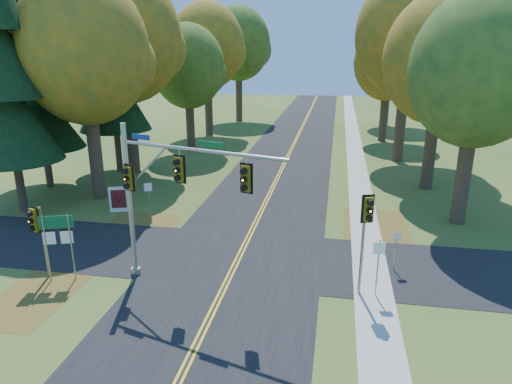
% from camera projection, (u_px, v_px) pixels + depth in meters
% --- Properties ---
extents(ground, '(160.00, 160.00, 0.00)m').
position_uv_depth(ground, '(230.00, 276.00, 20.26)').
color(ground, '#334D1B').
rests_on(ground, ground).
extents(road_main, '(8.00, 160.00, 0.02)m').
position_uv_depth(road_main, '(230.00, 276.00, 20.26)').
color(road_main, black).
rests_on(road_main, ground).
extents(road_cross, '(60.00, 6.00, 0.02)m').
position_uv_depth(road_cross, '(239.00, 257.00, 22.13)').
color(road_cross, black).
rests_on(road_cross, ground).
extents(centerline_left, '(0.10, 160.00, 0.01)m').
position_uv_depth(centerline_left, '(227.00, 276.00, 20.27)').
color(centerline_left, gold).
rests_on(centerline_left, road_main).
extents(centerline_right, '(0.10, 160.00, 0.01)m').
position_uv_depth(centerline_right, '(232.00, 276.00, 20.23)').
color(centerline_right, gold).
rests_on(centerline_right, road_main).
extents(sidewalk_east, '(1.60, 160.00, 0.06)m').
position_uv_depth(sidewalk_east, '(373.00, 288.00, 19.21)').
color(sidewalk_east, '#9E998E').
rests_on(sidewalk_east, ground).
extents(leaf_patch_w_near, '(4.00, 6.00, 0.00)m').
position_uv_depth(leaf_patch_w_near, '(131.00, 232.00, 25.10)').
color(leaf_patch_w_near, brown).
rests_on(leaf_patch_w_near, ground).
extents(leaf_patch_e, '(3.50, 8.00, 0.00)m').
position_uv_depth(leaf_patch_e, '(377.00, 235.00, 24.75)').
color(leaf_patch_e, brown).
rests_on(leaf_patch_e, ground).
extents(leaf_patch_w_far, '(3.00, 5.00, 0.00)m').
position_uv_depth(leaf_patch_w_far, '(35.00, 296.00, 18.70)').
color(leaf_patch_w_far, brown).
rests_on(leaf_patch_w_far, ground).
extents(tree_w_a, '(8.00, 8.00, 14.15)m').
position_uv_depth(tree_w_a, '(86.00, 51.00, 28.03)').
color(tree_w_a, '#38281C').
rests_on(tree_w_a, ground).
extents(tree_e_a, '(7.20, 7.20, 12.73)m').
position_uv_depth(tree_e_a, '(479.00, 71.00, 23.96)').
color(tree_e_a, '#38281C').
rests_on(tree_e_a, ground).
extents(tree_w_b, '(8.60, 8.60, 15.38)m').
position_uv_depth(tree_w_b, '(125.00, 38.00, 34.34)').
color(tree_w_b, '#38281C').
rests_on(tree_w_b, ground).
extents(tree_e_b, '(7.60, 7.60, 13.33)m').
position_uv_depth(tree_e_b, '(441.00, 60.00, 30.33)').
color(tree_e_b, '#38281C').
rests_on(tree_e_b, ground).
extents(tree_w_c, '(6.80, 6.80, 11.91)m').
position_uv_depth(tree_w_c, '(189.00, 67.00, 42.38)').
color(tree_w_c, '#38281C').
rests_on(tree_w_c, ground).
extents(tree_e_c, '(8.80, 8.80, 15.79)m').
position_uv_depth(tree_e_c, '(410.00, 35.00, 37.58)').
color(tree_e_c, '#38281C').
rests_on(tree_e_c, ground).
extents(tree_w_d, '(8.20, 8.20, 14.56)m').
position_uv_depth(tree_w_d, '(208.00, 46.00, 50.10)').
color(tree_w_d, '#38281C').
rests_on(tree_w_d, ground).
extents(tree_e_d, '(7.00, 7.00, 12.32)m').
position_uv_depth(tree_e_d, '(389.00, 62.00, 47.03)').
color(tree_e_d, '#38281C').
rests_on(tree_e_d, ground).
extents(tree_w_e, '(8.40, 8.40, 14.97)m').
position_uv_depth(tree_w_e, '(239.00, 44.00, 60.03)').
color(tree_w_e, '#38281C').
rests_on(tree_w_e, ground).
extents(tree_e_e, '(7.80, 7.80, 13.74)m').
position_uv_depth(tree_e_e, '(391.00, 51.00, 56.58)').
color(tree_e_e, '#38281C').
rests_on(tree_e_e, ground).
extents(pine_b, '(5.60, 5.60, 17.31)m').
position_uv_depth(pine_b, '(34.00, 71.00, 30.77)').
color(pine_b, '#38281C').
rests_on(pine_b, ground).
extents(pine_c, '(5.60, 5.60, 20.56)m').
position_uv_depth(pine_c, '(109.00, 47.00, 34.49)').
color(pine_c, '#38281C').
rests_on(pine_c, ground).
extents(traffic_mast, '(7.24, 2.33, 6.81)m').
position_uv_depth(traffic_mast, '(163.00, 186.00, 18.33)').
color(traffic_mast, '#9C9EA4').
rests_on(traffic_mast, ground).
extents(east_signal_pole, '(0.49, 0.59, 4.39)m').
position_uv_depth(east_signal_pole, '(366.00, 220.00, 17.66)').
color(east_signal_pole, gray).
rests_on(east_signal_pole, ground).
extents(ped_signal_pole, '(0.50, 0.60, 3.36)m').
position_uv_depth(ped_signal_pole, '(37.00, 225.00, 19.39)').
color(ped_signal_pole, gray).
rests_on(ped_signal_pole, ground).
extents(route_sign_cluster, '(1.36, 0.50, 3.05)m').
position_uv_depth(route_sign_cluster, '(57.00, 234.00, 19.35)').
color(route_sign_cluster, gray).
rests_on(route_sign_cluster, ground).
extents(info_kiosk, '(1.14, 0.52, 1.59)m').
position_uv_depth(info_kiosk, '(119.00, 199.00, 28.02)').
color(info_kiosk, white).
rests_on(info_kiosk, ground).
extents(reg_sign_e_north, '(0.36, 0.13, 1.94)m').
position_uv_depth(reg_sign_e_north, '(396.00, 243.00, 20.46)').
color(reg_sign_e_north, gray).
rests_on(reg_sign_e_north, ground).
extents(reg_sign_e_south, '(0.47, 0.11, 2.49)m').
position_uv_depth(reg_sign_e_south, '(378.00, 258.00, 18.14)').
color(reg_sign_e_south, gray).
rests_on(reg_sign_e_south, ground).
extents(reg_sign_w, '(0.42, 0.21, 2.33)m').
position_uv_depth(reg_sign_w, '(149.00, 194.00, 26.43)').
color(reg_sign_w, gray).
rests_on(reg_sign_w, ground).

